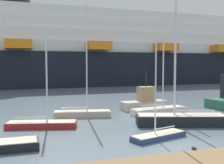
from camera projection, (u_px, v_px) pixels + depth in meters
The scene contains 9 objects.
ground_plane at pixel (169, 145), 17.07m from camera, with size 600.00×600.00×0.00m, color slate.
dock_pier at pixel (209, 163), 13.24m from camera, with size 22.55×2.57×0.70m.
sailboat_1 at pixel (42, 123), 21.73m from camera, with size 5.64×2.63×7.65m.
sailboat_2 at pixel (159, 109), 27.52m from camera, with size 6.07×2.60×9.96m.
sailboat_3 at pixel (83, 112), 26.01m from camera, with size 5.47×2.29×10.57m.
sailboat_4 at pixel (181, 118), 22.61m from camera, with size 7.64×3.94×10.64m.
sailboat_5 at pixel (159, 134), 18.54m from camera, with size 4.28×2.36×7.92m.
fishing_boat_2 at pixel (145, 102), 30.45m from camera, with size 5.39×2.15×4.36m.
cruise_ship at pixel (117, 53), 70.16m from camera, with size 138.72×26.12×24.44m.
Camera 1 is at (-8.25, -15.01, 5.10)m, focal length 43.99 mm.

